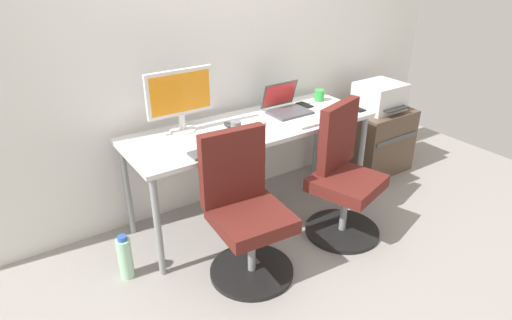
# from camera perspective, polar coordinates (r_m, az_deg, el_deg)

# --- Properties ---
(ground_plane) EXTENTS (5.28, 5.28, 0.00)m
(ground_plane) POSITION_cam_1_polar(r_m,az_deg,el_deg) (3.53, -0.46, -6.75)
(ground_plane) COLOR gray
(back_wall) EXTENTS (4.40, 0.04, 2.60)m
(back_wall) POSITION_cam_1_polar(r_m,az_deg,el_deg) (3.36, -4.50, 15.54)
(back_wall) COLOR white
(back_wall) RESTS_ON ground
(desk) EXTENTS (1.85, 0.65, 0.74)m
(desk) POSITION_cam_1_polar(r_m,az_deg,el_deg) (3.21, -0.50, 3.46)
(desk) COLOR silver
(desk) RESTS_ON ground
(office_chair_left) EXTENTS (0.54, 0.54, 0.94)m
(office_chair_left) POSITION_cam_1_polar(r_m,az_deg,el_deg) (2.74, -1.41, -6.90)
(office_chair_left) COLOR black
(office_chair_left) RESTS_ON ground
(office_chair_right) EXTENTS (0.55, 0.55, 0.94)m
(office_chair_right) POSITION_cam_1_polar(r_m,az_deg,el_deg) (3.19, 11.12, -2.27)
(office_chair_right) COLOR black
(office_chair_right) RESTS_ON ground
(side_cabinet) EXTENTS (0.57, 0.50, 0.58)m
(side_cabinet) POSITION_cam_1_polar(r_m,az_deg,el_deg) (4.24, 15.01, 2.68)
(side_cabinet) COLOR brown
(side_cabinet) RESTS_ON ground
(printer) EXTENTS (0.38, 0.40, 0.24)m
(printer) POSITION_cam_1_polar(r_m,az_deg,el_deg) (4.10, 15.68, 7.90)
(printer) COLOR silver
(printer) RESTS_ON side_cabinet
(water_bottle_on_floor) EXTENTS (0.09, 0.09, 0.31)m
(water_bottle_on_floor) POSITION_cam_1_polar(r_m,az_deg,el_deg) (2.95, -16.53, -11.98)
(water_bottle_on_floor) COLOR #A5D8B2
(water_bottle_on_floor) RESTS_ON ground
(desktop_monitor) EXTENTS (0.48, 0.18, 0.43)m
(desktop_monitor) POSITION_cam_1_polar(r_m,az_deg,el_deg) (3.04, -9.77, 8.10)
(desktop_monitor) COLOR silver
(desktop_monitor) RESTS_ON desk
(open_laptop) EXTENTS (0.31, 0.29, 0.22)m
(open_laptop) POSITION_cam_1_polar(r_m,az_deg,el_deg) (3.44, 3.82, 7.12)
(open_laptop) COLOR #4C4C51
(open_laptop) RESTS_ON desk
(keyboard_by_monitor) EXTENTS (0.34, 0.12, 0.02)m
(keyboard_by_monitor) POSITION_cam_1_polar(r_m,az_deg,el_deg) (2.78, -5.25, 1.26)
(keyboard_by_monitor) COLOR #515156
(keyboard_by_monitor) RESTS_ON desk
(keyboard_by_laptop) EXTENTS (0.34, 0.12, 0.02)m
(keyboard_by_laptop) POSITION_cam_1_polar(r_m,az_deg,el_deg) (3.24, 7.62, 4.90)
(keyboard_by_laptop) COLOR #B7B7B7
(keyboard_by_laptop) RESTS_ON desk
(mouse_by_monitor) EXTENTS (0.06, 0.10, 0.03)m
(mouse_by_monitor) POSITION_cam_1_polar(r_m,az_deg,el_deg) (3.20, 0.55, 4.98)
(mouse_by_monitor) COLOR #B7B7B7
(mouse_by_monitor) RESTS_ON desk
(mouse_by_laptop) EXTENTS (0.06, 0.10, 0.03)m
(mouse_by_laptop) POSITION_cam_1_polar(r_m,az_deg,el_deg) (3.16, -3.58, 4.61)
(mouse_by_laptop) COLOR #2D2D2D
(mouse_by_laptop) RESTS_ON desk
(coffee_mug) EXTENTS (0.08, 0.08, 0.09)m
(coffee_mug) POSITION_cam_1_polar(r_m,az_deg,el_deg) (3.72, 8.18, 8.27)
(coffee_mug) COLOR green
(coffee_mug) RESTS_ON desk
(pen_cup) EXTENTS (0.07, 0.07, 0.10)m
(pen_cup) POSITION_cam_1_polar(r_m,az_deg,el_deg) (2.98, -2.60, 4.05)
(pen_cup) COLOR slate
(pen_cup) RESTS_ON desk
(phone_near_monitor) EXTENTS (0.07, 0.14, 0.01)m
(phone_near_monitor) POSITION_cam_1_polar(r_m,az_deg,el_deg) (3.60, 6.29, 7.08)
(phone_near_monitor) COLOR black
(phone_near_monitor) RESTS_ON desk
(phone_near_laptop) EXTENTS (0.07, 0.14, 0.01)m
(phone_near_laptop) POSITION_cam_1_polar(r_m,az_deg,el_deg) (3.58, 12.83, 6.47)
(phone_near_laptop) COLOR black
(phone_near_laptop) RESTS_ON desk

